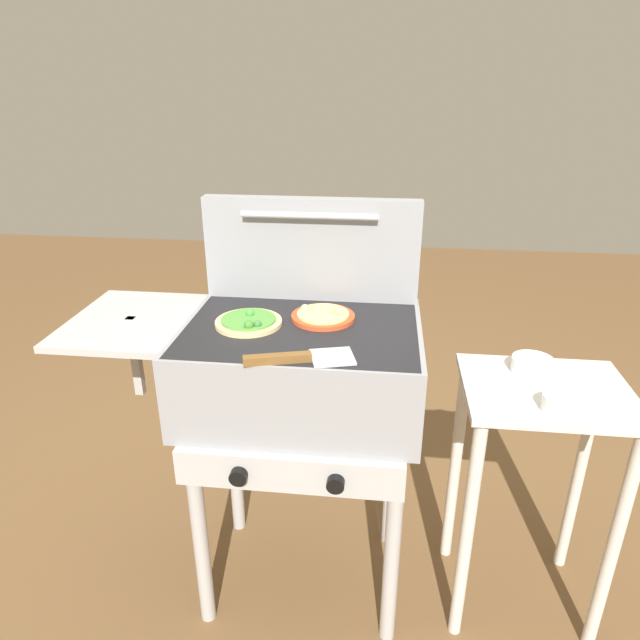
# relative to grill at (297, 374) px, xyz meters

# --- Properties ---
(ground_plane) EXTENTS (8.00, 8.00, 0.00)m
(ground_plane) POSITION_rel_grill_xyz_m (0.01, 0.00, -0.76)
(ground_plane) COLOR brown
(grill) EXTENTS (0.96, 0.53, 0.90)m
(grill) POSITION_rel_grill_xyz_m (0.00, 0.00, 0.00)
(grill) COLOR gray
(grill) RESTS_ON ground_plane
(grill_lid_open) EXTENTS (0.63, 0.08, 0.30)m
(grill_lid_open) POSITION_rel_grill_xyz_m (0.01, 0.22, 0.30)
(grill_lid_open) COLOR gray
(grill_lid_open) RESTS_ON grill
(pizza_cheese) EXTENTS (0.18, 0.18, 0.03)m
(pizza_cheese) POSITION_rel_grill_xyz_m (0.07, 0.06, 0.15)
(pizza_cheese) COLOR #C64723
(pizza_cheese) RESTS_ON grill
(pizza_veggie) EXTENTS (0.18, 0.18, 0.04)m
(pizza_veggie) POSITION_rel_grill_xyz_m (-0.13, -0.00, 0.15)
(pizza_veggie) COLOR #E0C17F
(pizza_veggie) RESTS_ON grill
(spatula) EXTENTS (0.27, 0.12, 0.02)m
(spatula) POSITION_rel_grill_xyz_m (0.04, -0.20, 0.15)
(spatula) COLOR #B7BABF
(spatula) RESTS_ON grill
(prep_table) EXTENTS (0.44, 0.36, 0.75)m
(prep_table) POSITION_rel_grill_xyz_m (0.67, 0.00, -0.22)
(prep_table) COLOR beige
(prep_table) RESTS_ON ground_plane
(topping_bowl_near) EXTENTS (0.11, 0.11, 0.04)m
(topping_bowl_near) POSITION_rel_grill_xyz_m (0.65, 0.08, 0.02)
(topping_bowl_near) COLOR silver
(topping_bowl_near) RESTS_ON prep_table
(topping_bowl_far) EXTENTS (0.09, 0.09, 0.04)m
(topping_bowl_far) POSITION_rel_grill_xyz_m (0.67, -0.11, 0.02)
(topping_bowl_far) COLOR silver
(topping_bowl_far) RESTS_ON prep_table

